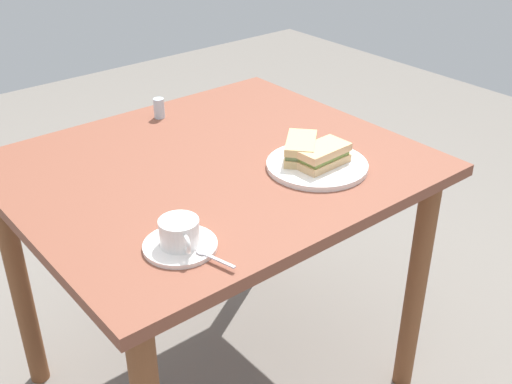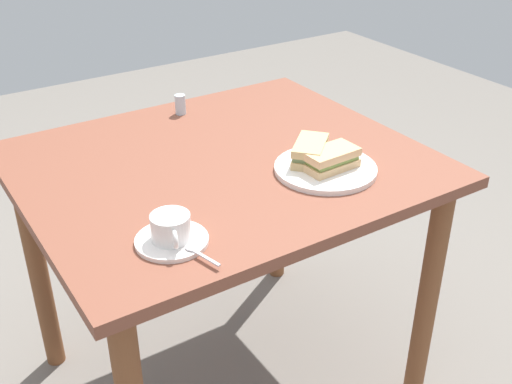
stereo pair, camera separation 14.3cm
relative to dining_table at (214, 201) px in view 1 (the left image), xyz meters
name	(u,v)px [view 1 (the left image)]	position (x,y,z in m)	size (l,w,h in m)	color
ground_plane	(221,379)	(0.00, 0.00, -0.66)	(6.00, 6.00, 0.00)	slate
dining_table	(214,201)	(0.00, 0.00, 0.00)	(1.02, 0.88, 0.77)	brown
sandwich_plate	(317,165)	(-0.19, 0.20, 0.13)	(0.26, 0.26, 0.01)	white
sandwich_front	(322,155)	(-0.19, 0.21, 0.16)	(0.14, 0.08, 0.05)	#DCAE78
sandwich_back	(301,149)	(-0.17, 0.15, 0.16)	(0.15, 0.14, 0.05)	tan
coffee_saucer	(180,246)	(0.28, 0.28, 0.12)	(0.15, 0.15, 0.01)	white
coffee_cup	(179,232)	(0.28, 0.28, 0.16)	(0.08, 0.11, 0.06)	white
spoon	(209,255)	(0.26, 0.35, 0.13)	(0.04, 0.10, 0.01)	silver
salt_shaker	(159,108)	(-0.05, -0.34, 0.15)	(0.03, 0.03, 0.06)	silver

